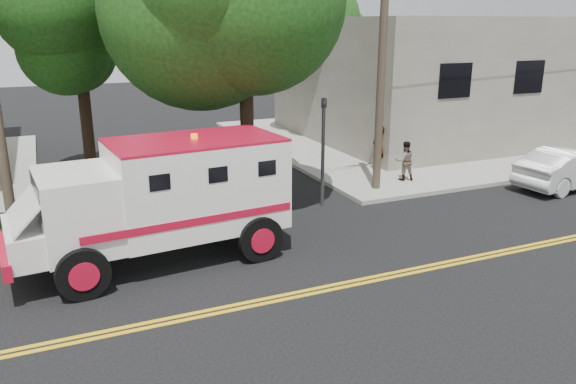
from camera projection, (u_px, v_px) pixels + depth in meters
name	position (u px, v px, depth m)	size (l,w,h in m)	color
ground	(284.00, 297.00, 12.57)	(100.00, 100.00, 0.00)	black
sidewalk_ne	(418.00, 138.00, 29.57)	(17.00, 17.00, 0.15)	gray
building_right	(440.00, 77.00, 29.69)	(14.00, 12.00, 6.00)	#6C665C
utility_pole_right	(382.00, 66.00, 19.12)	(0.28, 0.28, 9.00)	#382D23
tree_left	(87.00, 28.00, 20.21)	(4.48, 4.20, 7.70)	black
tree_right	(322.00, 19.00, 28.03)	(4.80, 4.50, 8.20)	black
traffic_signal	(323.00, 140.00, 18.29)	(0.15, 0.18, 3.60)	#3F3F42
armored_truck	(163.00, 194.00, 14.09)	(7.02, 3.27, 3.11)	white
parked_sedan	(570.00, 168.00, 20.73)	(1.61, 4.61, 1.52)	silver
pedestrian_a	(379.00, 148.00, 22.79)	(0.65, 0.42, 1.77)	gray
pedestrian_b	(405.00, 161.00, 21.19)	(0.73, 0.57, 1.50)	gray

